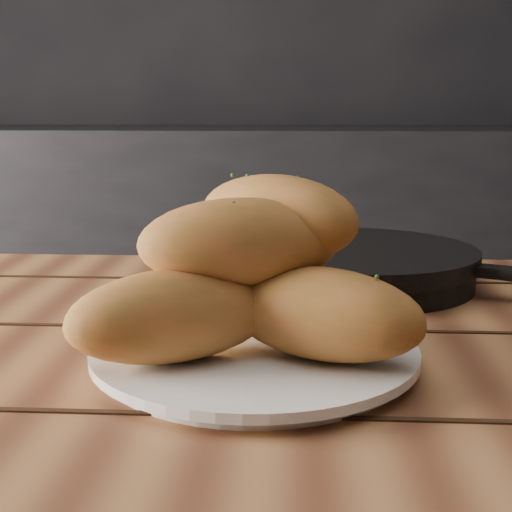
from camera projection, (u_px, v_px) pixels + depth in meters
The scene contains 5 objects.
counter at pixel (197, 272), 2.24m from camera, with size 2.80×0.60×0.90m, color black.
table at pixel (429, 484), 0.61m from camera, with size 1.37×0.88×0.75m.
plate at pixel (255, 355), 0.60m from camera, with size 0.27×0.27×0.02m.
bread_rolls at pixel (253, 275), 0.59m from camera, with size 0.30×0.26×0.14m.
skillet at pixel (359, 265), 0.87m from camera, with size 0.41×0.29×0.05m.
Camera 1 is at (0.31, -0.47, 0.96)m, focal length 50.00 mm.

